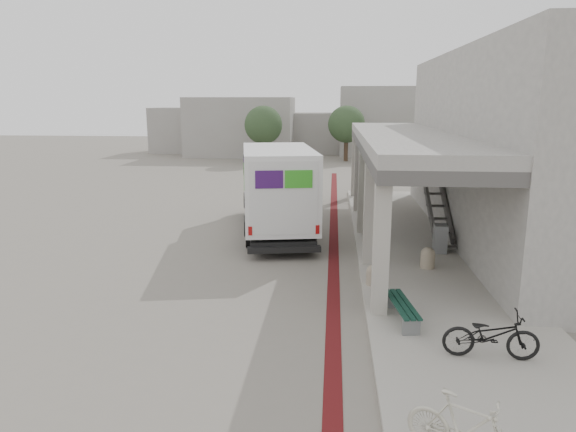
# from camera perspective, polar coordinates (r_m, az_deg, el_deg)

# --- Properties ---
(ground) EXTENTS (120.00, 120.00, 0.00)m
(ground) POSITION_cam_1_polar(r_m,az_deg,el_deg) (16.26, 1.54, -5.91)
(ground) COLOR slate
(ground) RESTS_ON ground
(bike_lane_stripe) EXTENTS (0.35, 40.00, 0.01)m
(bike_lane_stripe) POSITION_cam_1_polar(r_m,az_deg,el_deg) (18.14, 5.10, -3.96)
(bike_lane_stripe) COLOR #4F0F11
(bike_lane_stripe) RESTS_ON ground
(sidewalk) EXTENTS (4.40, 28.00, 0.12)m
(sidewalk) POSITION_cam_1_polar(r_m,az_deg,el_deg) (16.50, 15.62, -5.89)
(sidewalk) COLOR #9A958A
(sidewalk) RESTS_ON ground
(transit_building) EXTENTS (7.60, 17.00, 7.00)m
(transit_building) POSITION_cam_1_polar(r_m,az_deg,el_deg) (20.82, 21.69, 6.88)
(transit_building) COLOR gray
(transit_building) RESTS_ON ground
(distant_backdrop) EXTENTS (28.00, 10.00, 6.50)m
(distant_backdrop) POSITION_cam_1_polar(r_m,az_deg,el_deg) (51.47, 0.88, 9.92)
(distant_backdrop) COLOR gray
(distant_backdrop) RESTS_ON ground
(tree_left) EXTENTS (3.20, 3.20, 4.80)m
(tree_left) POSITION_cam_1_polar(r_m,az_deg,el_deg) (43.83, -2.75, 10.05)
(tree_left) COLOR #38281C
(tree_left) RESTS_ON ground
(tree_mid) EXTENTS (3.20, 3.20, 4.80)m
(tree_mid) POSITION_cam_1_polar(r_m,az_deg,el_deg) (45.44, 6.52, 10.08)
(tree_mid) COLOR #38281C
(tree_mid) RESTS_ON ground
(tree_right) EXTENTS (3.20, 3.20, 4.80)m
(tree_right) POSITION_cam_1_polar(r_m,az_deg,el_deg) (45.35, 16.85, 9.62)
(tree_right) COLOR #38281C
(tree_right) RESTS_ON ground
(fedex_truck) EXTENTS (3.80, 8.39, 3.45)m
(fedex_truck) POSITION_cam_1_polar(r_m,az_deg,el_deg) (20.45, -1.29, 3.27)
(fedex_truck) COLOR black
(fedex_truck) RESTS_ON ground
(bench) EXTENTS (0.66, 1.90, 0.44)m
(bench) POSITION_cam_1_polar(r_m,az_deg,el_deg) (12.52, 12.55, -9.94)
(bench) COLOR slate
(bench) RESTS_ON sidewalk
(bollard_near) EXTENTS (0.44, 0.44, 0.66)m
(bollard_near) POSITION_cam_1_polar(r_m,az_deg,el_deg) (16.49, 15.26, -4.47)
(bollard_near) COLOR gray
(bollard_near) RESTS_ON sidewalk
(bollard_far) EXTENTS (0.38, 0.38, 0.57)m
(bollard_far) POSITION_cam_1_polar(r_m,az_deg,el_deg) (14.71, 9.42, -6.45)
(bollard_far) COLOR gray
(bollard_far) RESTS_ON sidewalk
(utility_cabinet) EXTENTS (0.47, 0.60, 0.96)m
(utility_cabinet) POSITION_cam_1_polar(r_m,az_deg,el_deg) (18.25, 16.55, -2.40)
(utility_cabinet) COLOR gray
(utility_cabinet) RESTS_ON sidewalk
(bicycle_black) EXTENTS (1.91, 0.76, 0.99)m
(bicycle_black) POSITION_cam_1_polar(r_m,az_deg,el_deg) (11.27, 21.62, -12.19)
(bicycle_black) COLOR black
(bicycle_black) RESTS_ON sidewalk
(bicycle_cream) EXTENTS (1.72, 1.31, 1.03)m
(bicycle_cream) POSITION_cam_1_polar(r_m,az_deg,el_deg) (8.25, 19.09, -21.51)
(bicycle_cream) COLOR #BCB9A5
(bicycle_cream) RESTS_ON sidewalk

